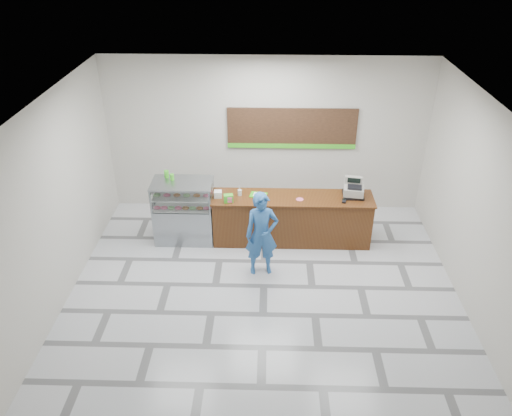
{
  "coord_description": "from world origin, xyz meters",
  "views": [
    {
      "loc": [
        0.07,
        -7.23,
        5.88
      ],
      "look_at": [
        -0.17,
        0.9,
        1.14
      ],
      "focal_mm": 35.0,
      "sensor_mm": 36.0,
      "label": 1
    }
  ],
  "objects_px": {
    "display_case": "(184,211)",
    "customer": "(262,234)",
    "serving_tray": "(259,195)",
    "sales_counter": "(292,219)",
    "cash_register": "(354,189)"
  },
  "relations": [
    {
      "from": "sales_counter",
      "to": "serving_tray",
      "type": "relative_size",
      "value": 8.83
    },
    {
      "from": "cash_register",
      "to": "serving_tray",
      "type": "height_order",
      "value": "cash_register"
    },
    {
      "from": "display_case",
      "to": "sales_counter",
      "type": "bearing_deg",
      "value": 0.01
    },
    {
      "from": "display_case",
      "to": "customer",
      "type": "relative_size",
      "value": 0.79
    },
    {
      "from": "sales_counter",
      "to": "customer",
      "type": "xyz_separation_m",
      "value": [
        -0.6,
        -1.08,
        0.32
      ]
    },
    {
      "from": "display_case",
      "to": "cash_register",
      "type": "xyz_separation_m",
      "value": [
        3.44,
        0.1,
        0.49
      ]
    },
    {
      "from": "sales_counter",
      "to": "display_case",
      "type": "xyz_separation_m",
      "value": [
        -2.22,
        -0.0,
        0.16
      ]
    },
    {
      "from": "sales_counter",
      "to": "customer",
      "type": "distance_m",
      "value": 1.28
    },
    {
      "from": "customer",
      "to": "sales_counter",
      "type": "bearing_deg",
      "value": 52.43
    },
    {
      "from": "sales_counter",
      "to": "customer",
      "type": "bearing_deg",
      "value": -119.0
    },
    {
      "from": "customer",
      "to": "serving_tray",
      "type": "bearing_deg",
      "value": 85.78
    },
    {
      "from": "sales_counter",
      "to": "customer",
      "type": "height_order",
      "value": "customer"
    },
    {
      "from": "cash_register",
      "to": "serving_tray",
      "type": "bearing_deg",
      "value": -169.81
    },
    {
      "from": "sales_counter",
      "to": "cash_register",
      "type": "distance_m",
      "value": 1.39
    },
    {
      "from": "cash_register",
      "to": "serving_tray",
      "type": "xyz_separation_m",
      "value": [
        -1.91,
        -0.04,
        -0.13
      ]
    }
  ]
}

